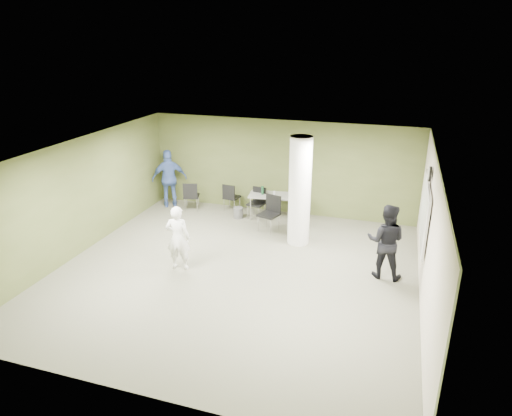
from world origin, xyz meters
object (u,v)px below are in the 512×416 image
(chair_back_left, at_px, (191,194))
(woman_white, at_px, (178,238))
(man_blue, at_px, (169,179))
(folding_table, at_px, (275,196))
(man_black, at_px, (386,241))

(chair_back_left, bearing_deg, woman_white, 93.66)
(chair_back_left, distance_m, man_blue, 0.88)
(folding_table, distance_m, man_blue, 3.39)
(folding_table, relative_size, chair_back_left, 1.77)
(chair_back_left, bearing_deg, man_blue, -28.56)
(chair_back_left, xyz_separation_m, man_blue, (-0.78, 0.16, 0.38))
(man_blue, bearing_deg, woman_white, 90.01)
(man_black, bearing_deg, chair_back_left, -19.18)
(chair_back_left, relative_size, man_blue, 0.50)
(chair_back_left, relative_size, woman_white, 0.59)
(woman_white, bearing_deg, man_black, -175.58)
(chair_back_left, relative_size, man_black, 0.53)
(man_blue, bearing_deg, man_black, 128.59)
(man_black, relative_size, man_blue, 0.94)
(folding_table, height_order, man_blue, man_blue)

